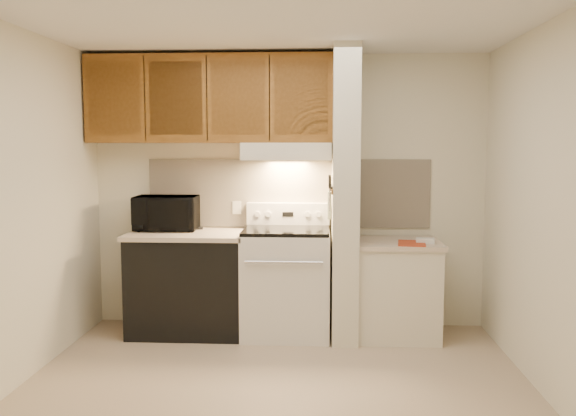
{
  "coord_description": "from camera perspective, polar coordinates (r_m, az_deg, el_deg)",
  "views": [
    {
      "loc": [
        0.31,
        -4.13,
        1.68
      ],
      "look_at": [
        0.04,
        0.75,
        1.17
      ],
      "focal_mm": 38.0,
      "sensor_mm": 36.0,
      "label": 1
    }
  ],
  "objects": [
    {
      "name": "cab_door_b",
      "position": [
        5.46,
        -10.46,
        10.07
      ],
      "size": [
        0.46,
        0.01,
        0.63
      ],
      "primitive_type": "cube",
      "color": "brown",
      "rests_on": "upper_cabinets"
    },
    {
      "name": "knife_strip",
      "position": [
        5.24,
        4.05,
        1.95
      ],
      "size": [
        0.02,
        0.42,
        0.04
      ],
      "primitive_type": "cube",
      "color": "black",
      "rests_on": "partition_pillar"
    },
    {
      "name": "cab_door_a",
      "position": [
        5.61,
        -15.96,
        9.83
      ],
      "size": [
        0.46,
        0.01,
        0.63
      ],
      "primitive_type": "cube",
      "color": "brown",
      "rests_on": "upper_cabinets"
    },
    {
      "name": "knife_handle_e",
      "position": [
        5.38,
        3.9,
        2.59
      ],
      "size": [
        0.02,
        0.02,
        0.1
      ],
      "primitive_type": "cylinder",
      "color": "black",
      "rests_on": "knife_strip"
    },
    {
      "name": "range_body",
      "position": [
        5.43,
        -0.16,
        -7.08
      ],
      "size": [
        0.76,
        0.65,
        0.92
      ],
      "primitive_type": "cube",
      "color": "silver",
      "rests_on": "floor"
    },
    {
      "name": "range_backguard",
      "position": [
        5.61,
        0.01,
        -0.54
      ],
      "size": [
        0.76,
        0.08,
        0.2
      ],
      "primitive_type": "cube",
      "color": "silver",
      "rests_on": "range_body"
    },
    {
      "name": "knife_blade_a",
      "position": [
        5.08,
        3.93,
        0.7
      ],
      "size": [
        0.01,
        0.03,
        0.16
      ],
      "primitive_type": "cube",
      "color": "silver",
      "rests_on": "knife_strip"
    },
    {
      "name": "knife_blade_e",
      "position": [
        5.42,
        3.88,
        0.92
      ],
      "size": [
        0.01,
        0.04,
        0.18
      ],
      "primitive_type": "cube",
      "color": "silver",
      "rests_on": "knife_strip"
    },
    {
      "name": "oven_mitt",
      "position": [
        5.47,
        3.89,
        0.27
      ],
      "size": [
        0.03,
        0.1,
        0.25
      ],
      "primitive_type": "cube",
      "color": "gray",
      "rests_on": "partition_pillar"
    },
    {
      "name": "knife_handle_d",
      "position": [
        5.33,
        3.91,
        2.56
      ],
      "size": [
        0.02,
        0.02,
        0.1
      ],
      "primitive_type": "cylinder",
      "color": "black",
      "rests_on": "knife_strip"
    },
    {
      "name": "oven_window",
      "position": [
        5.11,
        -0.37,
        -7.44
      ],
      "size": [
        0.5,
        0.01,
        0.3
      ],
      "primitive_type": "cube",
      "color": "black",
      "rests_on": "range_body"
    },
    {
      "name": "teal_jar",
      "position": [
        5.72,
        -10.54,
        -1.47
      ],
      "size": [
        0.09,
        0.09,
        0.09
      ],
      "primitive_type": "cylinder",
      "rotation": [
        0.0,
        0.0,
        0.1
      ],
      "color": "#1F605A",
      "rests_on": "left_countertop"
    },
    {
      "name": "knife_blade_b",
      "position": [
        5.16,
        3.92,
        0.67
      ],
      "size": [
        0.01,
        0.04,
        0.18
      ],
      "primitive_type": "cube",
      "color": "silver",
      "rests_on": "knife_strip"
    },
    {
      "name": "cab_door_c",
      "position": [
        5.36,
        -4.69,
        10.23
      ],
      "size": [
        0.46,
        0.01,
        0.63
      ],
      "primitive_type": "cube",
      "color": "brown",
      "rests_on": "upper_cabinets"
    },
    {
      "name": "wall_back",
      "position": [
        5.65,
        0.04,
        1.55
      ],
      "size": [
        3.6,
        2.5,
        0.02
      ],
      "primitive_type": "cube",
      "rotation": [
        1.57,
        0.0,
        0.0
      ],
      "color": "silver",
      "rests_on": "floor"
    },
    {
      "name": "white_box",
      "position": [
        5.31,
        12.71,
        -3.0
      ],
      "size": [
        0.16,
        0.12,
        0.04
      ],
      "primitive_type": "cube",
      "rotation": [
        0.0,
        0.0,
        -0.14
      ],
      "color": "white",
      "rests_on": "right_countertop"
    },
    {
      "name": "cab_door_d",
      "position": [
        5.31,
        1.24,
        10.28
      ],
      "size": [
        0.46,
        0.01,
        0.63
      ],
      "primitive_type": "cube",
      "color": "brown",
      "rests_on": "upper_cabinets"
    },
    {
      "name": "cooktop",
      "position": [
        5.34,
        -0.16,
        -2.11
      ],
      "size": [
        0.74,
        0.64,
        0.03
      ],
      "primitive_type": "cube",
      "color": "black",
      "rests_on": "range_body"
    },
    {
      "name": "range_knob_left_inner",
      "position": [
        5.58,
        -1.86,
        -0.58
      ],
      "size": [
        0.05,
        0.02,
        0.05
      ],
      "primitive_type": "cylinder",
      "rotation": [
        1.57,
        0.0,
        0.0
      ],
      "color": "silver",
      "rests_on": "range_backguard"
    },
    {
      "name": "cab_gap_a",
      "position": [
        5.53,
        -13.25,
        9.96
      ],
      "size": [
        0.01,
        0.01,
        0.73
      ],
      "primitive_type": "cube",
      "color": "black",
      "rests_on": "upper_cabinets"
    },
    {
      "name": "range_knob_right_inner",
      "position": [
        5.56,
        1.84,
        -0.6
      ],
      "size": [
        0.05,
        0.02,
        0.05
      ],
      "primitive_type": "cylinder",
      "rotation": [
        1.57,
        0.0,
        0.0
      ],
      "color": "silver",
      "rests_on": "range_backguard"
    },
    {
      "name": "wall_left",
      "position": [
        4.65,
        -23.78,
        0.1
      ],
      "size": [
        0.02,
        3.0,
        2.5
      ],
      "primitive_type": "cube",
      "color": "silver",
      "rests_on": "floor"
    },
    {
      "name": "pillar_trim",
      "position": [
        5.29,
        4.1,
        1.78
      ],
      "size": [
        0.01,
        0.7,
        0.04
      ],
      "primitive_type": "cube",
      "color": "brown",
      "rests_on": "partition_pillar"
    },
    {
      "name": "oven_handle",
      "position": [
        5.03,
        -0.4,
        -5.1
      ],
      "size": [
        0.65,
        0.02,
        0.02
      ],
      "primitive_type": "cylinder",
      "rotation": [
        0.0,
        1.57,
        0.0
      ],
      "color": "silver",
      "rests_on": "range_body"
    },
    {
      "name": "wall_right",
      "position": [
        4.41,
        22.94,
        -0.16
      ],
      "size": [
        0.02,
        3.0,
        2.5
      ],
      "primitive_type": "cube",
      "color": "silver",
      "rests_on": "floor"
    },
    {
      "name": "spoon_rest",
      "position": [
        5.67,
        -9.21,
        -1.88
      ],
      "size": [
        0.25,
        0.11,
        0.02
      ],
      "primitive_type": "cube",
      "rotation": [
        0.0,
        0.0,
        0.15
      ],
      "color": "black",
      "rests_on": "left_countertop"
    },
    {
      "name": "backsplash",
      "position": [
        5.64,
        0.04,
        1.38
      ],
      "size": [
        2.6,
        0.02,
        0.63
      ],
      "primitive_type": "cube",
      "color": "#F8E6CB",
      "rests_on": "wall_back"
    },
    {
      "name": "hood_lip",
      "position": [
        5.21,
        -0.22,
        4.81
      ],
      "size": [
        0.78,
        0.04,
        0.06
      ],
      "primitive_type": "cube",
      "color": "beige",
      "rests_on": "range_hood"
    },
    {
      "name": "dishwasher_front",
      "position": [
        5.56,
        -9.31,
        -7.1
      ],
      "size": [
        1.0,
        0.63,
        0.87
      ],
      "primitive_type": "cube",
      "color": "black",
      "rests_on": "floor"
    },
    {
      "name": "knife_blade_d",
      "position": [
        5.32,
        3.9,
        0.93
      ],
      "size": [
        0.01,
        0.04,
        0.16
      ],
      "primitive_type": "cube",
      "color": "silver",
      "rests_on": "knife_strip"
    },
    {
      "name": "floor",
      "position": [
        4.47,
        -1.06,
        -16.19
      ],
      "size": [
        3.6,
        3.6,
        0.0
      ],
      "primitive_type": "plane",
      "color": "tan",
      "rests_on": "ground"
    },
    {
      "name": "knife_handle_c",
      "position": [
        5.25,
        3.92,
        2.51
      ],
      "size": [
        0.02,
        0.02,
        0.1
      ],
      "primitive_type": "cylinder",
      "color": "black",
      "rests_on": "knife_strip"
    },
    {
      "name": "cab_gap_b",
      "position": [
        5.4,
        -7.61,
        10.16
      ],
      "size": [
        0.01,
        0.01,
        0.73
      ],
      "primitive_type": "cube",
      "color": "black",
      "rests_on": "upper_cabinets"
    },
    {
      "name": "outlet",
      "position": [
        5.69,
        -4.81,
        0.03
      ],
      "size": [
        0.08,
        0.01,
        0.12
      ],
      "primitive_type": "cube",
      "color": "beige",
      "rests_on": "backsplash"
    },
    {
      "name": "cab_gap_c",
      "position": [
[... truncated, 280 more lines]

